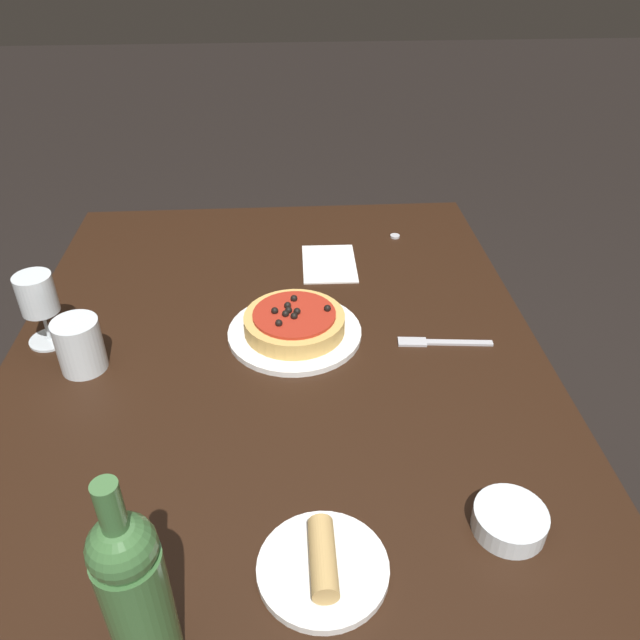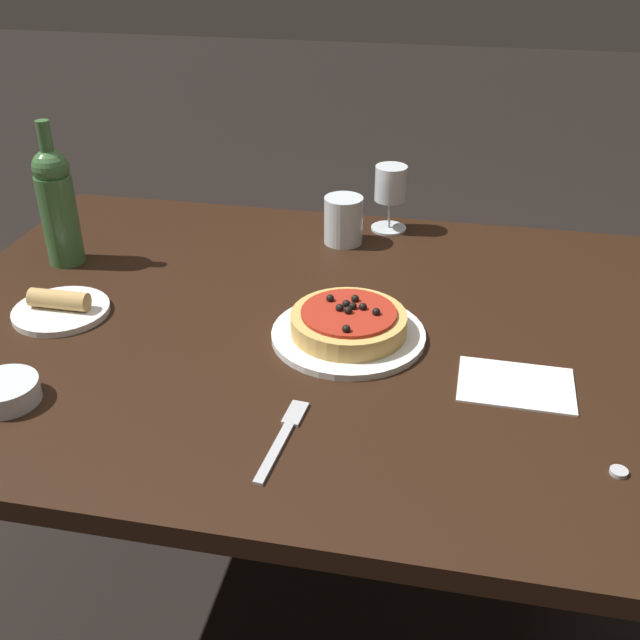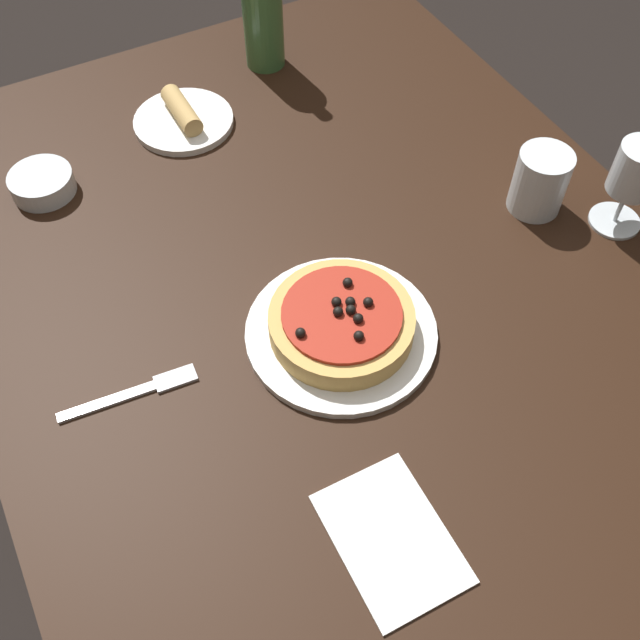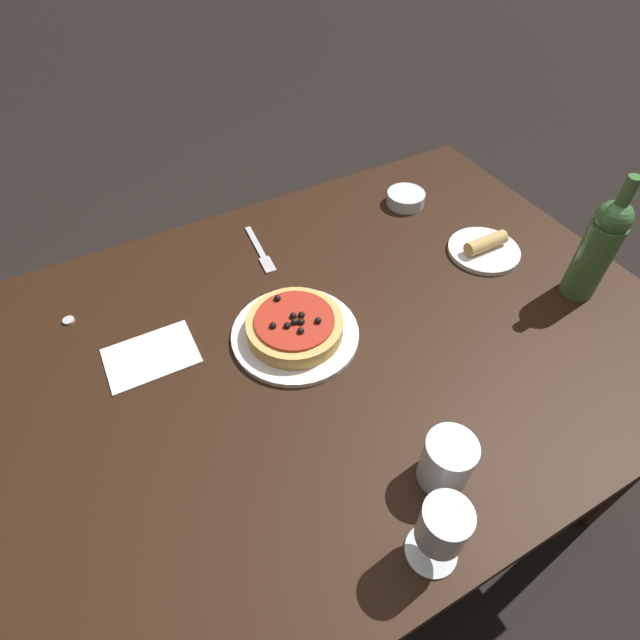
% 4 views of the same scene
% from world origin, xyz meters
% --- Properties ---
extents(ground_plane, '(14.00, 14.00, 0.00)m').
position_xyz_m(ground_plane, '(0.00, 0.00, 0.00)').
color(ground_plane, black).
extents(dining_table, '(1.39, 1.02, 0.76)m').
position_xyz_m(dining_table, '(0.00, 0.00, 0.67)').
color(dining_table, black).
rests_on(dining_table, ground_plane).
extents(dinner_plate, '(0.26, 0.26, 0.01)m').
position_xyz_m(dinner_plate, '(-0.08, 0.04, 0.76)').
color(dinner_plate, white).
rests_on(dinner_plate, dining_table).
extents(pizza, '(0.20, 0.20, 0.05)m').
position_xyz_m(pizza, '(-0.08, 0.04, 0.79)').
color(pizza, tan).
rests_on(pizza, dinner_plate).
extents(wine_glass, '(0.08, 0.08, 0.15)m').
position_xyz_m(wine_glass, '(-0.10, -0.44, 0.86)').
color(wine_glass, silver).
rests_on(wine_glass, dining_table).
extents(wine_bottle, '(0.07, 0.07, 0.29)m').
position_xyz_m(wine_bottle, '(0.53, -0.15, 0.88)').
color(wine_bottle, '#3D6B38').
rests_on(wine_bottle, dining_table).
extents(water_cup, '(0.08, 0.08, 0.10)m').
position_xyz_m(water_cup, '(-0.01, -0.35, 0.81)').
color(water_cup, silver).
rests_on(water_cup, dining_table).
extents(side_bowl, '(0.10, 0.10, 0.03)m').
position_xyz_m(side_bowl, '(0.39, 0.32, 0.77)').
color(side_bowl, silver).
rests_on(side_bowl, dining_table).
extents(fork, '(0.04, 0.18, 0.00)m').
position_xyz_m(fork, '(-0.04, 0.32, 0.76)').
color(fork, '#B7B7BC').
rests_on(fork, dining_table).
extents(side_plate, '(0.17, 0.17, 0.05)m').
position_xyz_m(side_plate, '(0.44, 0.06, 0.77)').
color(side_plate, white).
rests_on(side_plate, dining_table).
extents(paper_napkin, '(0.18, 0.13, 0.00)m').
position_xyz_m(paper_napkin, '(-0.36, 0.13, 0.76)').
color(paper_napkin, white).
rests_on(paper_napkin, dining_table).
extents(bottle_cap, '(0.02, 0.02, 0.01)m').
position_xyz_m(bottle_cap, '(-0.49, 0.30, 0.76)').
color(bottle_cap, '#B7B7BC').
rests_on(bottle_cap, dining_table).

